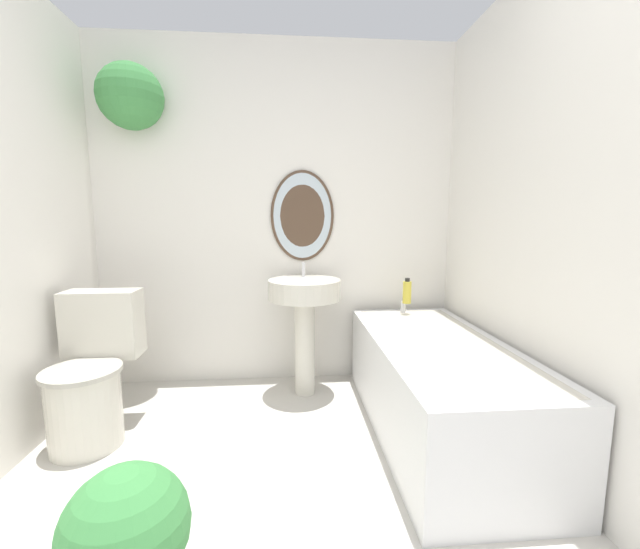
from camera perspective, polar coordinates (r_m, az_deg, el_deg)
The scene contains 7 objects.
wall_back at distance 2.84m, azimuth -9.06°, elevation 10.71°, with size 2.62×0.41×2.40m.
wall_right at distance 2.07m, azimuth 31.38°, elevation 7.43°, with size 0.06×2.41×2.40m.
toilet at distance 2.50m, azimuth -30.27°, elevation -12.61°, with size 0.40×0.55×0.78m.
pedestal_sink at distance 2.61m, azimuth -2.27°, elevation -4.62°, with size 0.48×0.48×0.89m.
bathtub at distance 2.35m, azimuth 16.68°, elevation -15.03°, with size 0.69×1.55×0.60m.
shampoo_bottle at distance 2.79m, azimuth 12.54°, elevation -2.47°, with size 0.06×0.06×0.18m.
potted_plant at distance 1.47m, azimuth -26.28°, elevation -30.88°, with size 0.36×0.36×0.47m.
Camera 1 is at (0.07, -0.54, 1.18)m, focal length 22.00 mm.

